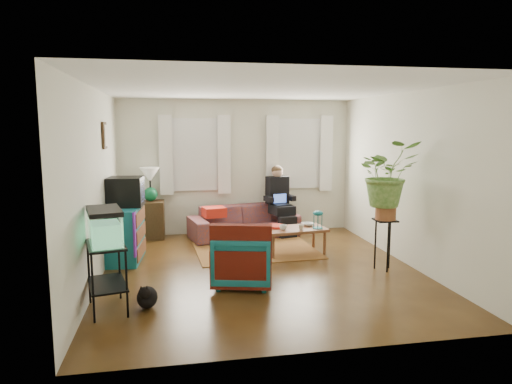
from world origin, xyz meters
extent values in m
cube|color=#4F2B14|center=(0.00, 0.00, 0.00)|extent=(4.50, 5.00, 0.01)
cube|color=white|center=(0.00, 0.00, 2.60)|extent=(4.50, 5.00, 0.01)
cube|color=silver|center=(0.00, 2.50, 1.30)|extent=(4.50, 0.01, 2.60)
cube|color=silver|center=(0.00, -2.50, 1.30)|extent=(4.50, 0.01, 2.60)
cube|color=silver|center=(-2.25, 0.00, 1.30)|extent=(0.01, 5.00, 2.60)
cube|color=silver|center=(2.25, 0.00, 1.30)|extent=(0.01, 5.00, 2.60)
cube|color=white|center=(-0.80, 2.48, 1.55)|extent=(1.08, 0.04, 1.38)
cube|color=white|center=(1.25, 2.48, 1.55)|extent=(1.08, 0.04, 1.38)
cube|color=white|center=(-0.80, 2.40, 1.55)|extent=(1.36, 0.06, 1.50)
cube|color=white|center=(1.25, 2.40, 1.55)|extent=(1.36, 0.06, 1.50)
cube|color=#3D2616|center=(-2.21, 0.85, 1.95)|extent=(0.04, 0.32, 0.40)
cube|color=maroon|center=(0.12, 1.10, 0.01)|extent=(2.08, 1.70, 0.01)
imported|color=brown|center=(0.07, 2.05, 0.40)|extent=(2.16, 1.20, 0.80)
cube|color=#382215|center=(-1.65, 2.31, 0.35)|extent=(0.49, 0.49, 0.70)
cube|color=navy|center=(-1.99, 0.87, 0.43)|extent=(0.55, 0.98, 0.85)
cube|color=black|center=(-1.96, 0.96, 1.08)|extent=(0.56, 0.52, 0.45)
cube|color=black|center=(-2.00, -1.11, 0.39)|extent=(0.54, 0.77, 0.78)
cube|color=#7FD899|center=(-2.00, -1.11, 0.98)|extent=(0.48, 0.70, 0.41)
ellipsoid|color=black|center=(-1.56, -1.14, 0.16)|extent=(0.28, 0.39, 0.31)
imported|color=navy|center=(-0.35, -0.53, 0.39)|extent=(0.90, 0.86, 0.77)
cube|color=#9E0A0A|center=(-0.42, -0.82, 0.55)|extent=(0.80, 0.36, 0.64)
cube|color=brown|center=(0.72, 0.79, 0.21)|extent=(1.09, 0.69, 0.43)
imported|color=white|center=(0.50, 0.67, 0.47)|extent=(0.13, 0.13, 0.09)
imported|color=beige|center=(0.79, 0.63, 0.47)|extent=(0.10, 0.10, 0.09)
imported|color=white|center=(0.98, 0.92, 0.45)|extent=(0.23, 0.23, 0.05)
cylinder|color=#B21414|center=(0.42, 0.90, 0.44)|extent=(0.36, 0.36, 0.04)
cube|color=black|center=(1.77, -0.30, 0.38)|extent=(0.33, 0.33, 0.75)
imported|color=#599947|center=(1.77, -0.30, 1.27)|extent=(0.89, 0.78, 0.95)
camera|label=1|loc=(-1.24, -6.32, 2.07)|focal=32.00mm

